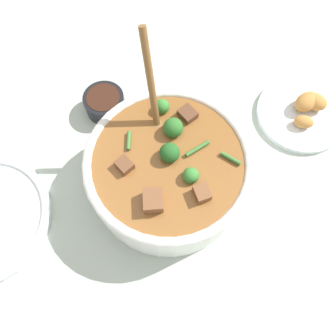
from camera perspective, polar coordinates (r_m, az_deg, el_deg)
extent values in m
plane|color=#ADBCAD|center=(0.65, 0.00, -2.53)|extent=(4.00, 4.00, 0.00)
cylinder|color=white|center=(0.60, 0.00, -0.78)|extent=(0.29, 0.29, 0.10)
torus|color=white|center=(0.55, 0.00, 1.27)|extent=(0.29, 0.29, 0.02)
cylinder|color=brown|center=(0.58, 0.00, -0.08)|extent=(0.26, 0.26, 0.07)
sphere|color=#2D6B28|center=(0.56, 0.90, 7.03)|extent=(0.04, 0.04, 0.04)
cylinder|color=#6B9956|center=(0.59, 0.87, 5.78)|extent=(0.01, 0.01, 0.02)
sphere|color=#387F33|center=(0.53, 3.99, -1.30)|extent=(0.03, 0.03, 0.03)
cylinder|color=#6B9956|center=(0.55, 3.86, -2.07)|extent=(0.01, 0.01, 0.01)
sphere|color=#387F33|center=(0.59, -1.05, 10.67)|extent=(0.03, 0.03, 0.03)
cylinder|color=#6B9956|center=(0.61, -1.02, 9.66)|extent=(0.01, 0.01, 0.01)
sphere|color=#235B23|center=(0.54, 0.30, 2.66)|extent=(0.03, 0.03, 0.03)
cylinder|color=#6B9956|center=(0.56, 0.28, 1.56)|extent=(0.01, 0.01, 0.02)
cube|color=brown|center=(0.54, -7.56, 0.41)|extent=(0.03, 0.03, 0.02)
cube|color=brown|center=(0.51, -2.71, -5.70)|extent=(0.04, 0.04, 0.03)
cube|color=brown|center=(0.59, 3.40, 9.16)|extent=(0.04, 0.04, 0.02)
cube|color=brown|center=(0.52, 5.92, -4.41)|extent=(0.04, 0.03, 0.02)
cylinder|color=#3D7533|center=(0.56, -6.86, 4.77)|extent=(0.03, 0.02, 0.01)
cylinder|color=#3D7533|center=(0.56, 5.14, 3.41)|extent=(0.04, 0.03, 0.01)
cylinder|color=#3D7533|center=(0.55, 10.87, 1.66)|extent=(0.02, 0.04, 0.01)
ellipsoid|color=brown|center=(0.59, -1.87, 7.42)|extent=(0.04, 0.03, 0.01)
cylinder|color=brown|center=(0.54, -3.05, 14.80)|extent=(0.07, 0.05, 0.17)
cylinder|color=black|center=(0.72, -10.95, 11.00)|extent=(0.08, 0.08, 0.04)
cylinder|color=#381E14|center=(0.71, -11.17, 11.68)|extent=(0.07, 0.07, 0.02)
cylinder|color=white|center=(0.76, 22.13, 8.71)|extent=(0.19, 0.19, 0.01)
ellipsoid|color=#BC7F3D|center=(0.76, 22.99, 10.58)|extent=(0.07, 0.06, 0.04)
ellipsoid|color=#BC7F3D|center=(0.76, 24.09, 10.53)|extent=(0.05, 0.06, 0.03)
ellipsoid|color=#BC7F3D|center=(0.73, 22.56, 7.44)|extent=(0.03, 0.04, 0.02)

